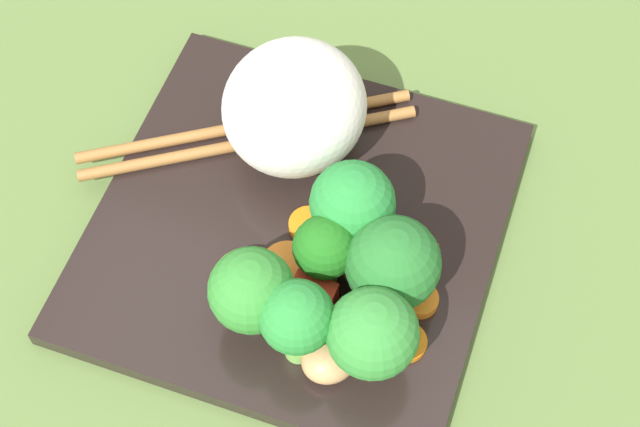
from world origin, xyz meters
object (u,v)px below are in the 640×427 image
object	(u,v)px
broccoli_floret_5	(372,334)
carrot_slice_4	(310,223)
rice_mound	(294,107)
square_plate	(297,229)
chopstick_pair	(247,135)

from	to	relation	value
broccoli_floret_5	carrot_slice_4	bearing A→B (deg)	-50.24
carrot_slice_4	rice_mound	bearing A→B (deg)	-61.97
square_plate	carrot_slice_4	bearing A→B (deg)	-170.25
square_plate	broccoli_floret_5	distance (cm)	11.37
rice_mound	chopstick_pair	bearing A→B (deg)	9.07
square_plate	broccoli_floret_5	xyz separation A→B (cm)	(-7.15, 7.45, 4.74)
rice_mound	broccoli_floret_5	world-z (taller)	rice_mound
rice_mound	carrot_slice_4	xyz separation A→B (cm)	(-2.92, 5.49, -3.80)
broccoli_floret_5	chopstick_pair	distance (cm)	18.07
rice_mound	broccoli_floret_5	bearing A→B (deg)	125.23
chopstick_pair	square_plate	bearing A→B (deg)	103.35
square_plate	chopstick_pair	world-z (taller)	chopstick_pair
rice_mound	chopstick_pair	xyz separation A→B (cm)	(3.19, 0.51, -3.69)
square_plate	carrot_slice_4	world-z (taller)	carrot_slice_4
square_plate	chopstick_pair	distance (cm)	7.42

